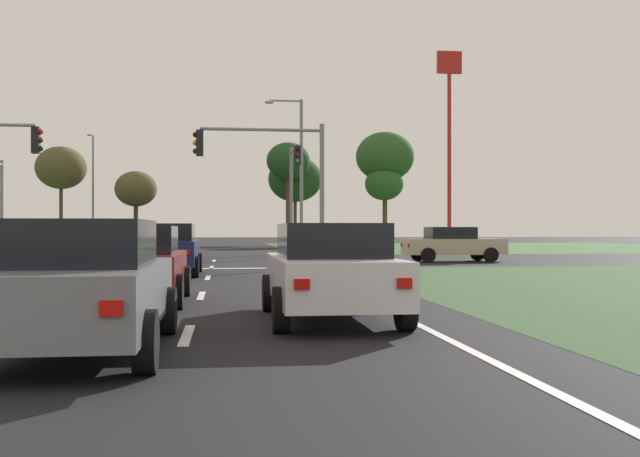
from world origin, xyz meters
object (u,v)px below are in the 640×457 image
Objects in this scene: car_maroon_second at (132,264)px; treeline_fifth at (288,162)px; treeline_second at (61,168)px; car_white_fifth at (330,271)px; traffic_signal_far_right at (293,181)px; street_lamp_fourth at (93,184)px; treeline_sixth at (384,184)px; car_grey_fourth at (81,285)px; treeline_seventh at (385,157)px; traffic_signal_near_right at (274,167)px; street_lamp_third at (298,167)px; treeline_third at (136,189)px; car_navy_near at (167,249)px; car_beige_sixth at (453,244)px; car_red_third at (142,238)px; car_black_eighth at (111,240)px; treeline_fourth at (295,179)px; fastfood_pole_sign at (449,108)px; pedestrian_at_median at (155,233)px.

car_maroon_second is 51.67m from treeline_fifth.
treeline_second is at bearing 103.17° from car_maroon_second.
traffic_signal_far_right is at bearing 86.00° from car_white_fifth.
car_white_fifth is 0.42× the size of street_lamp_fourth.
car_white_fifth is 58.76m from treeline_sixth.
car_grey_fourth is at bearing -97.17° from treeline_fifth.
car_grey_fourth is 63.47m from treeline_seventh.
traffic_signal_near_right is 12.01m from traffic_signal_far_right.
treeline_third is (-12.27, 25.24, -0.03)m from street_lamp_third.
car_navy_near is 1.05× the size of car_beige_sixth.
treeline_seventh reaches higher than treeline_sixth.
treeline_second reaches higher than car_maroon_second.
traffic_signal_far_right reaches higher than car_red_third.
treeline_second is (-8.35, 26.76, 6.15)m from car_black_eighth.
car_beige_sixth is at bearing -84.39° from treeline_fourth.
fastfood_pole_sign reaches higher than car_maroon_second.
car_maroon_second is at bearing -107.04° from treeline_sixth.
pedestrian_at_median reaches higher than car_grey_fourth.
car_black_eighth is at bearing -129.08° from treeline_seventh.
car_maroon_second is 0.94× the size of car_grey_fourth.
treeline_third is at bearing 96.53° from car_maroon_second.
treeline_fourth is (21.11, -1.42, -0.93)m from treeline_second.
treeline_fourth is at bearing 85.11° from street_lamp_third.
traffic_signal_far_right is 0.65× the size of street_lamp_third.
treeline_third is 23.26m from treeline_seventh.
street_lamp_third is 9.34m from pedestrian_at_median.
treeline_seventh reaches higher than car_black_eighth.
treeline_third is (-17.98, 37.06, 4.27)m from car_beige_sixth.
fastfood_pole_sign reaches higher than traffic_signal_near_right.
street_lamp_fourth is (-10.68, 58.33, 4.95)m from car_maroon_second.
street_lamp_fourth is at bearing 102.19° from car_navy_near.
street_lamp_third reaches higher than treeline_second.
street_lamp_fourth is (-22.44, 41.01, 4.94)m from car_beige_sixth.
street_lamp_fourth reaches higher than treeline_fifth.
treeline_sixth is (21.11, 25.35, 4.81)m from car_black_eighth.
car_grey_fourth is 60.73m from treeline_third.
car_black_eighth is at bearing -129.78° from treeline_sixth.
treeline_third is 0.74× the size of treeline_fifth.
pedestrian_at_median is 23.29m from fastfood_pole_sign.
car_navy_near is at bearing -108.71° from traffic_signal_far_right.
car_beige_sixth is 2.56× the size of pedestrian_at_median.
car_maroon_second is at bearing 95.96° from car_red_third.
treeline_third is (-1.62, 10.29, 4.26)m from car_red_third.
car_black_eighth is 0.79× the size of traffic_signal_near_right.
treeline_fifth is at bearing 84.41° from traffic_signal_near_right.
car_red_third is at bearing -142.46° from treeline_fourth.
treeline_second is 29.78m from treeline_seventh.
street_lamp_third is at bearing -112.92° from treeline_sixth.
car_red_third is 0.64× the size of treeline_sixth.
fastfood_pole_sign is at bearing 45.88° from traffic_signal_far_right.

